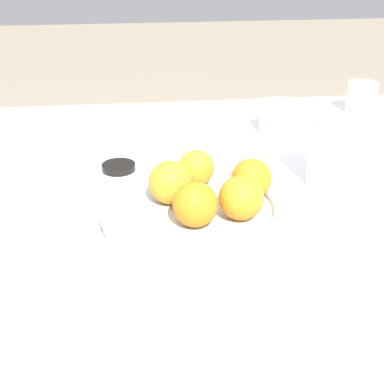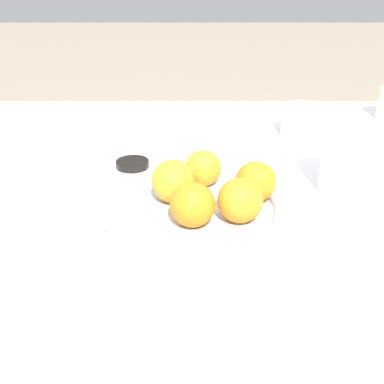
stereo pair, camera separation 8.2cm
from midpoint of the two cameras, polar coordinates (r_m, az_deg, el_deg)
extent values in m
cube|color=white|center=(1.21, -4.26, -13.28)|extent=(1.44, 0.85, 0.72)
cylinder|color=#B2BCC6|center=(0.84, 2.80, -2.45)|extent=(0.28, 0.28, 0.02)
torus|color=#B2BCC6|center=(0.83, 2.82, -1.80)|extent=(0.29, 0.29, 0.02)
sphere|color=orange|center=(0.84, 0.67, 1.08)|extent=(0.07, 0.07, 0.07)
sphere|color=orange|center=(0.77, 2.96, -1.45)|extent=(0.07, 0.07, 0.07)
sphere|color=orange|center=(0.85, 9.41, 1.02)|extent=(0.07, 0.07, 0.07)
sphere|color=orange|center=(0.90, 3.67, 2.50)|extent=(0.06, 0.06, 0.06)
sphere|color=orange|center=(0.79, 8.00, -0.96)|extent=(0.07, 0.07, 0.07)
cylinder|color=silver|center=(0.96, 18.14, 3.31)|extent=(0.08, 0.08, 0.12)
cylinder|color=beige|center=(1.20, 13.31, 7.34)|extent=(0.08, 0.08, 0.07)
cube|color=silver|center=(1.15, -10.40, 5.23)|extent=(0.10, 0.14, 0.01)
cylinder|color=black|center=(1.03, -4.25, 2.95)|extent=(0.06, 0.06, 0.01)
camera|label=1|loc=(0.04, -87.14, 1.46)|focal=50.00mm
camera|label=2|loc=(0.04, 92.86, -1.46)|focal=50.00mm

